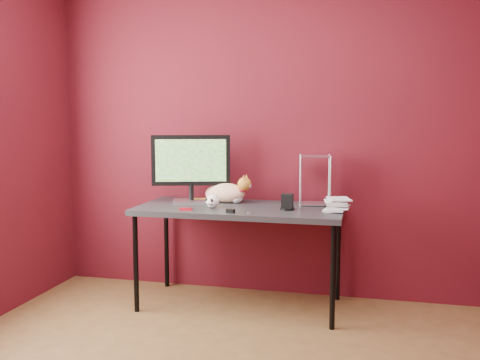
% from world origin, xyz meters
% --- Properties ---
extents(room, '(3.52, 3.52, 2.61)m').
position_xyz_m(room, '(0.00, 0.00, 1.45)').
color(room, brown).
rests_on(room, ground).
extents(desk, '(1.50, 0.70, 0.75)m').
position_xyz_m(desk, '(-0.15, 1.37, 0.70)').
color(desk, black).
rests_on(desk, ground).
extents(monitor, '(0.58, 0.27, 0.52)m').
position_xyz_m(monitor, '(-0.56, 1.47, 1.04)').
color(monitor, silver).
rests_on(monitor, desk).
extents(cat, '(0.48, 0.23, 0.22)m').
position_xyz_m(cat, '(-0.30, 1.54, 0.83)').
color(cat, orange).
rests_on(cat, desk).
extents(skull_mug, '(0.10, 0.11, 0.10)m').
position_xyz_m(skull_mug, '(-0.33, 1.26, 0.80)').
color(skull_mug, white).
rests_on(skull_mug, desk).
extents(speaker, '(0.10, 0.10, 0.11)m').
position_xyz_m(speaker, '(0.21, 1.31, 0.80)').
color(speaker, black).
rests_on(speaker, desk).
extents(book_stack, '(0.19, 0.23, 0.99)m').
position_xyz_m(book_stack, '(0.48, 1.36, 1.25)').
color(book_stack, beige).
rests_on(book_stack, desk).
extents(wire_rack, '(0.24, 0.21, 0.37)m').
position_xyz_m(wire_rack, '(0.37, 1.58, 0.94)').
color(wire_rack, silver).
rests_on(wire_rack, desk).
extents(pocket_knife, '(0.09, 0.04, 0.02)m').
position_xyz_m(pocket_knife, '(-0.48, 1.12, 0.76)').
color(pocket_knife, '#A90D18').
rests_on(pocket_knife, desk).
extents(black_gadget, '(0.06, 0.04, 0.03)m').
position_xyz_m(black_gadget, '(-0.15, 1.10, 0.76)').
color(black_gadget, black).
rests_on(black_gadget, desk).
extents(washer, '(0.04, 0.04, 0.00)m').
position_xyz_m(washer, '(-0.02, 1.13, 0.75)').
color(washer, silver).
rests_on(washer, desk).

